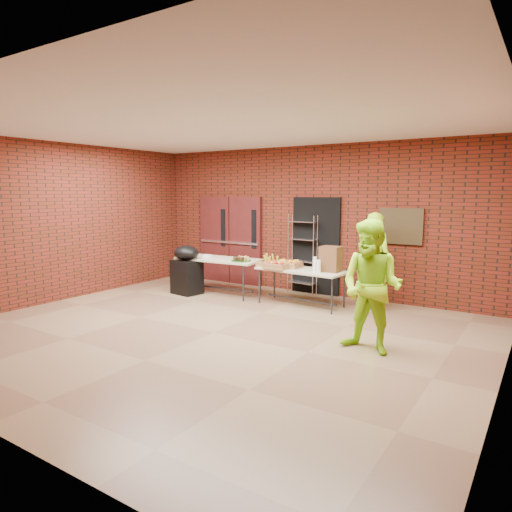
{
  "coord_description": "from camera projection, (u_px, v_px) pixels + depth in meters",
  "views": [
    {
      "loc": [
        4.37,
        -5.47,
        2.19
      ],
      "look_at": [
        -0.11,
        1.4,
        1.05
      ],
      "focal_mm": 32.0,
      "sensor_mm": 36.0,
      "label": 1
    }
  ],
  "objects": [
    {
      "name": "room",
      "position": [
        212.0,
        232.0,
        6.99
      ],
      "size": [
        8.08,
        7.08,
        3.28
      ],
      "color": "brown",
      "rests_on": "ground"
    },
    {
      "name": "double_doors",
      "position": [
        230.0,
        240.0,
        11.1
      ],
      "size": [
        1.78,
        0.12,
        2.1
      ],
      "color": "#4E1716",
      "rests_on": "room"
    },
    {
      "name": "dark_doorway",
      "position": [
        316.0,
        246.0,
        9.88
      ],
      "size": [
        1.1,
        0.06,
        2.1
      ],
      "primitive_type": "cube",
      "color": "black",
      "rests_on": "room"
    },
    {
      "name": "bronze_plaque",
      "position": [
        401.0,
        226.0,
        8.83
      ],
      "size": [
        0.85,
        0.04,
        0.7
      ],
      "primitive_type": "cube",
      "color": "#392A16",
      "rests_on": "room"
    },
    {
      "name": "wire_rack",
      "position": [
        302.0,
        255.0,
        9.93
      ],
      "size": [
        0.65,
        0.28,
        1.71
      ],
      "primitive_type": null,
      "rotation": [
        0.0,
        0.0,
        -0.11
      ],
      "color": "silver",
      "rests_on": "room"
    },
    {
      "name": "table_left",
      "position": [
        220.0,
        261.0,
        9.91
      ],
      "size": [
        1.94,
        0.89,
        0.78
      ],
      "rotation": [
        0.0,
        0.0,
        0.06
      ],
      "color": "tan",
      "rests_on": "room"
    },
    {
      "name": "table_right",
      "position": [
        301.0,
        272.0,
        8.87
      ],
      "size": [
        1.8,
        0.86,
        0.72
      ],
      "rotation": [
        0.0,
        0.0,
        -0.07
      ],
      "color": "tan",
      "rests_on": "room"
    },
    {
      "name": "basket_bananas",
      "position": [
        269.0,
        263.0,
        9.2
      ],
      "size": [
        0.45,
        0.35,
        0.14
      ],
      "color": "#A77643",
      "rests_on": "table_right"
    },
    {
      "name": "basket_oranges",
      "position": [
        288.0,
        264.0,
        9.07
      ],
      "size": [
        0.48,
        0.37,
        0.15
      ],
      "color": "#A77643",
      "rests_on": "table_right"
    },
    {
      "name": "basket_apples",
      "position": [
        277.0,
        265.0,
        8.92
      ],
      "size": [
        0.46,
        0.35,
        0.14
      ],
      "color": "#A77643",
      "rests_on": "table_right"
    },
    {
      "name": "muffin_tray",
      "position": [
        241.0,
        259.0,
        9.5
      ],
      "size": [
        0.42,
        0.42,
        0.1
      ],
      "color": "#124312",
      "rests_on": "table_left"
    },
    {
      "name": "napkin_box",
      "position": [
        207.0,
        256.0,
        10.09
      ],
      "size": [
        0.17,
        0.11,
        0.06
      ],
      "primitive_type": "cube",
      "color": "white",
      "rests_on": "table_left"
    },
    {
      "name": "coffee_dispenser",
      "position": [
        331.0,
        259.0,
        8.57
      ],
      "size": [
        0.36,
        0.32,
        0.48
      ],
      "primitive_type": "cube",
      "color": "brown",
      "rests_on": "table_right"
    },
    {
      "name": "cup_stack_front",
      "position": [
        315.0,
        266.0,
        8.53
      ],
      "size": [
        0.08,
        0.08,
        0.23
      ],
      "primitive_type": "cylinder",
      "color": "white",
      "rests_on": "table_right"
    },
    {
      "name": "cup_stack_mid",
      "position": [
        319.0,
        266.0,
        8.44
      ],
      "size": [
        0.08,
        0.08,
        0.24
      ],
      "primitive_type": "cylinder",
      "color": "white",
      "rests_on": "table_right"
    },
    {
      "name": "cup_stack_back",
      "position": [
        315.0,
        263.0,
        8.75
      ],
      "size": [
        0.08,
        0.08,
        0.25
      ],
      "primitive_type": "cylinder",
      "color": "white",
      "rests_on": "table_right"
    },
    {
      "name": "covered_grill",
      "position": [
        187.0,
        270.0,
        9.93
      ],
      "size": [
        0.65,
        0.56,
        1.06
      ],
      "rotation": [
        0.0,
        0.0,
        -0.14
      ],
      "color": "black",
      "rests_on": "room"
    },
    {
      "name": "volunteer_woman",
      "position": [
        374.0,
        261.0,
        8.56
      ],
      "size": [
        0.75,
        0.57,
        1.84
      ],
      "primitive_type": "imported",
      "rotation": [
        0.0,
        0.0,
        2.93
      ],
      "color": "#A5EF1A",
      "rests_on": "room"
    },
    {
      "name": "volunteer_man",
      "position": [
        371.0,
        287.0,
        6.22
      ],
      "size": [
        0.98,
        0.81,
        1.84
      ],
      "primitive_type": "imported",
      "rotation": [
        0.0,
        0.0,
        -0.14
      ],
      "color": "#A5EF1A",
      "rests_on": "room"
    }
  ]
}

